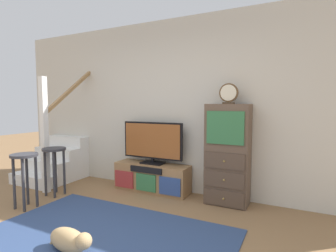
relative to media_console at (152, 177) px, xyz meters
name	(u,v)px	position (x,y,z in m)	size (l,w,h in m)	color
back_wall	(176,106)	(0.30, 0.27, 1.13)	(6.40, 0.12, 2.70)	beige
area_rug	(99,241)	(0.30, -1.59, -0.21)	(2.60, 1.80, 0.01)	navy
media_console	(152,177)	(0.00, 0.00, 0.00)	(1.22, 0.38, 0.44)	#997047
television	(152,142)	(0.00, 0.02, 0.57)	(1.02, 0.22, 0.66)	black
side_cabinet	(228,154)	(1.20, 0.01, 0.47)	(0.58, 0.38, 1.38)	brown
desk_clock	(229,94)	(1.20, 0.00, 1.30)	(0.25, 0.08, 0.28)	#4C3823
staircase	(65,157)	(-1.94, 0.01, 0.15)	(1.00, 1.36, 2.20)	white
bar_stool_near	(25,168)	(-1.16, -1.34, 0.32)	(0.34, 0.34, 0.73)	#333338
bar_stool_far	(54,160)	(-1.22, -0.82, 0.32)	(0.34, 0.34, 0.72)	#333338
dog	(70,240)	(0.19, -1.86, -0.10)	(0.54, 0.23, 0.23)	tan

